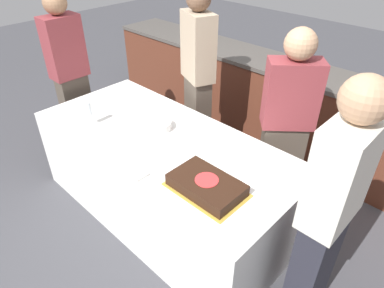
{
  "coord_description": "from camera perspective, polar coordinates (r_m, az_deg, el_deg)",
  "views": [
    {
      "loc": [
        1.67,
        -1.41,
        2.18
      ],
      "look_at": [
        0.32,
        0.0,
        0.84
      ],
      "focal_mm": 32.0,
      "sensor_mm": 36.0,
      "label": 1
    }
  ],
  "objects": [
    {
      "name": "dining_table",
      "position": [
        2.84,
        -4.62,
        -5.39
      ],
      "size": [
        2.18,
        0.99,
        0.74
      ],
      "color": "silver",
      "rests_on": "ground_plane"
    },
    {
      "name": "person_seated_left",
      "position": [
        3.55,
        -19.59,
        10.52
      ],
      "size": [
        0.21,
        0.33,
        1.64
      ],
      "rotation": [
        0.0,
        0.0,
        1.57
      ],
      "color": "#4C4238",
      "rests_on": "ground_plane"
    },
    {
      "name": "side_plate_near_cake",
      "position": [
        2.35,
        6.05,
        -3.5
      ],
      "size": [
        0.19,
        0.19,
        0.0
      ],
      "color": "white",
      "rests_on": "dining_table"
    },
    {
      "name": "utensil_pile",
      "position": [
        2.29,
        -9.41,
        -4.73
      ],
      "size": [
        0.16,
        0.1,
        0.02
      ],
      "color": "white",
      "rests_on": "dining_table"
    },
    {
      "name": "plate_stack",
      "position": [
        2.73,
        -5.85,
        3.14
      ],
      "size": [
        0.23,
        0.23,
        0.06
      ],
      "color": "white",
      "rests_on": "dining_table"
    },
    {
      "name": "person_cutting_cake",
      "position": [
        2.73,
        15.4,
        3.04
      ],
      "size": [
        0.42,
        0.41,
        1.56
      ],
      "rotation": [
        0.0,
        0.0,
        -2.42
      ],
      "color": "#4C4238",
      "rests_on": "ground_plane"
    },
    {
      "name": "back_counter",
      "position": [
        3.83,
        13.11,
        6.69
      ],
      "size": [
        4.4,
        0.58,
        0.92
      ],
      "color": "#5B2D1E",
      "rests_on": "ground_plane"
    },
    {
      "name": "side_plate_right_edge",
      "position": [
        2.28,
        10.54,
        -5.42
      ],
      "size": [
        0.19,
        0.19,
        0.0
      ],
      "color": "white",
      "rests_on": "dining_table"
    },
    {
      "name": "person_seated_right",
      "position": [
        1.97,
        21.76,
        -10.97
      ],
      "size": [
        0.22,
        0.39,
        1.64
      ],
      "rotation": [
        0.0,
        0.0,
        -1.57
      ],
      "color": "#282833",
      "rests_on": "ground_plane"
    },
    {
      "name": "ground_plane",
      "position": [
        3.09,
        -4.31,
        -10.7
      ],
      "size": [
        14.0,
        14.0,
        0.0
      ],
      "primitive_type": "plane",
      "color": "#424247"
    },
    {
      "name": "cake",
      "position": [
        2.12,
        2.44,
        -6.87
      ],
      "size": [
        0.49,
        0.32,
        0.08
      ],
      "color": "gold",
      "rests_on": "dining_table"
    },
    {
      "name": "person_standing_back",
      "position": [
        3.17,
        0.98,
        10.53
      ],
      "size": [
        0.38,
        0.31,
        1.71
      ],
      "rotation": [
        0.0,
        0.0,
        2.75
      ],
      "color": "#4C4238",
      "rests_on": "ground_plane"
    },
    {
      "name": "wine_glass",
      "position": [
        2.84,
        -16.87,
        5.53
      ],
      "size": [
        0.06,
        0.06,
        0.2
      ],
      "color": "white",
      "rests_on": "dining_table"
    }
  ]
}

